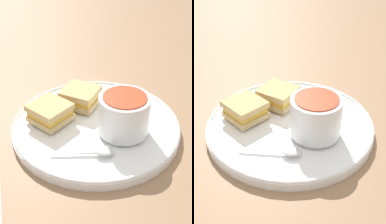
# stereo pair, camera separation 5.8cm
# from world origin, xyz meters

# --- Properties ---
(ground_plane) EXTENTS (2.40, 2.40, 0.00)m
(ground_plane) POSITION_xyz_m (0.00, 0.00, 0.00)
(ground_plane) COLOR #8E6B4C
(plate) EXTENTS (0.32, 0.32, 0.02)m
(plate) POSITION_xyz_m (0.00, 0.00, 0.01)
(plate) COLOR white
(plate) RESTS_ON ground_plane
(soup_bowl) EXTENTS (0.09, 0.09, 0.07)m
(soup_bowl) POSITION_xyz_m (-0.05, -0.03, 0.06)
(soup_bowl) COLOR white
(soup_bowl) RESTS_ON plate
(spoon) EXTENTS (0.06, 0.10, 0.01)m
(spoon) POSITION_xyz_m (-0.08, 0.04, 0.02)
(spoon) COLOR silver
(spoon) RESTS_ON plate
(sandwich_half_near) EXTENTS (0.09, 0.09, 0.03)m
(sandwich_half_near) POSITION_xyz_m (0.07, 0.00, 0.04)
(sandwich_half_near) COLOR tan
(sandwich_half_near) RESTS_ON plate
(sandwich_half_far) EXTENTS (0.09, 0.09, 0.03)m
(sandwich_half_far) POSITION_xyz_m (0.04, 0.08, 0.04)
(sandwich_half_far) COLOR tan
(sandwich_half_far) RESTS_ON plate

